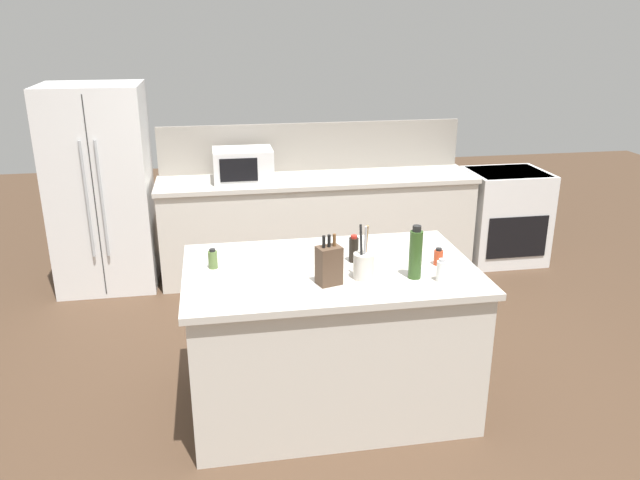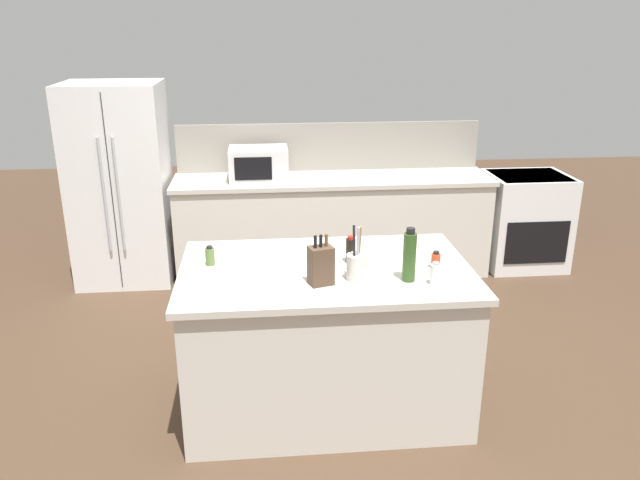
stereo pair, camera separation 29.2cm
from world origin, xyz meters
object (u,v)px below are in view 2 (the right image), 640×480
(microwave, at_px, (259,164))
(soy_sauce_bottle, at_px, (351,250))
(knife_block, at_px, (321,265))
(utensil_crock, at_px, (357,266))
(spice_jar_oregano, at_px, (210,256))
(range_oven, at_px, (525,220))
(olive_oil_bottle, at_px, (409,256))
(refrigerator, at_px, (121,184))
(salt_shaker, at_px, (435,274))
(spice_jar_paprika, at_px, (436,260))

(microwave, xyz_separation_m, soy_sauce_bottle, (0.55, -2.13, -0.07))
(knife_block, relative_size, soy_sauce_bottle, 1.71)
(utensil_crock, bearing_deg, spice_jar_oregano, 160.16)
(range_oven, xyz_separation_m, olive_oil_bottle, (-1.76, -2.44, 0.62))
(range_oven, height_order, spice_jar_oregano, spice_jar_oregano)
(refrigerator, relative_size, spice_jar_oregano, 15.16)
(refrigerator, bearing_deg, spice_jar_oregano, -65.78)
(olive_oil_bottle, bearing_deg, utensil_crock, 171.72)
(knife_block, relative_size, olive_oil_bottle, 0.92)
(salt_shaker, distance_m, olive_oil_bottle, 0.17)
(microwave, bearing_deg, soy_sauce_bottle, -75.58)
(range_oven, bearing_deg, microwave, 180.00)
(range_oven, bearing_deg, spice_jar_oregano, -144.18)
(refrigerator, height_order, range_oven, refrigerator)
(olive_oil_bottle, bearing_deg, spice_jar_oregano, 162.99)
(utensil_crock, relative_size, salt_shaker, 2.40)
(range_oven, height_order, salt_shaker, salt_shaker)
(refrigerator, distance_m, spice_jar_oregano, 2.35)
(soy_sauce_bottle, xyz_separation_m, olive_oil_bottle, (0.29, -0.31, 0.07))
(microwave, relative_size, knife_block, 1.84)
(range_oven, bearing_deg, salt_shaker, -122.94)
(refrigerator, bearing_deg, utensil_crock, -53.51)
(microwave, xyz_separation_m, utensil_crock, (0.55, -2.39, -0.06))
(utensil_crock, bearing_deg, range_oven, 49.45)
(knife_block, xyz_separation_m, spice_jar_paprika, (0.70, 0.17, -0.06))
(knife_block, distance_m, salt_shaker, 0.64)
(knife_block, bearing_deg, olive_oil_bottle, -16.49)
(refrigerator, xyz_separation_m, salt_shaker, (2.23, -2.56, 0.09))
(range_oven, bearing_deg, refrigerator, 179.24)
(microwave, relative_size, spice_jar_oregano, 4.43)
(knife_block, relative_size, spice_jar_oregano, 2.41)
(range_oven, height_order, olive_oil_bottle, olive_oil_bottle)
(microwave, relative_size, salt_shaker, 3.98)
(knife_block, relative_size, utensil_crock, 0.91)
(knife_block, bearing_deg, spice_jar_paprika, -3.03)
(utensil_crock, bearing_deg, microwave, 102.85)
(utensil_crock, height_order, spice_jar_paprika, utensil_crock)
(refrigerator, height_order, microwave, refrigerator)
(range_oven, height_order, microwave, microwave)
(salt_shaker, bearing_deg, olive_oil_bottle, 151.86)
(refrigerator, xyz_separation_m, olive_oil_bottle, (2.10, -2.49, 0.18))
(utensil_crock, relative_size, spice_jar_paprika, 3.04)
(utensil_crock, distance_m, spice_jar_oregano, 0.90)
(microwave, bearing_deg, spice_jar_oregano, -98.17)
(microwave, distance_m, spice_jar_oregano, 2.11)
(salt_shaker, distance_m, soy_sauce_bottle, 0.57)
(range_oven, relative_size, knife_block, 3.17)
(refrigerator, relative_size, olive_oil_bottle, 5.80)
(spice_jar_oregano, bearing_deg, soy_sauce_bottle, -2.73)
(olive_oil_bottle, bearing_deg, refrigerator, 130.15)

